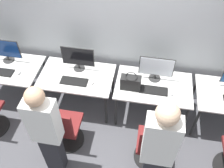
{
  "coord_description": "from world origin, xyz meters",
  "views": [
    {
      "loc": [
        0.42,
        -2.27,
        3.47
      ],
      "look_at": [
        0.0,
        0.15,
        0.85
      ],
      "focal_mm": 40.0,
      "sensor_mm": 36.0,
      "label": 1
    }
  ],
  "objects_px": {
    "monitor_left": "(78,58)",
    "mouse_right": "(171,94)",
    "monitor_right": "(156,68)",
    "office_chair_left": "(65,129)",
    "office_chair_right": "(152,147)",
    "person_right": "(158,150)",
    "keyboard_left": "(74,81)",
    "person_left": "(46,131)",
    "monitor_far_left": "(5,50)",
    "mouse_far_left": "(18,73)",
    "keyboard_right": "(153,90)",
    "keyboard_far_left": "(0,72)",
    "mouse_left": "(92,82)",
    "handbag": "(131,82)"
  },
  "relations": [
    {
      "from": "monitor_left",
      "to": "mouse_right",
      "type": "distance_m",
      "value": 1.52
    },
    {
      "from": "monitor_right",
      "to": "mouse_right",
      "type": "distance_m",
      "value": 0.44
    },
    {
      "from": "office_chair_left",
      "to": "office_chair_right",
      "type": "distance_m",
      "value": 1.28
    },
    {
      "from": "monitor_right",
      "to": "person_right",
      "type": "distance_m",
      "value": 1.39
    },
    {
      "from": "keyboard_left",
      "to": "mouse_right",
      "type": "distance_m",
      "value": 1.47
    },
    {
      "from": "person_left",
      "to": "mouse_right",
      "type": "xyz_separation_m",
      "value": [
        1.5,
        1.03,
        -0.18
      ]
    },
    {
      "from": "monitor_far_left",
      "to": "mouse_right",
      "type": "xyz_separation_m",
      "value": [
        2.68,
        -0.3,
        -0.2
      ]
    },
    {
      "from": "mouse_far_left",
      "to": "person_right",
      "type": "bearing_deg",
      "value": -26.89
    },
    {
      "from": "monitor_far_left",
      "to": "monitor_right",
      "type": "height_order",
      "value": "same"
    },
    {
      "from": "keyboard_left",
      "to": "monitor_left",
      "type": "bearing_deg",
      "value": 90.0
    },
    {
      "from": "mouse_far_left",
      "to": "keyboard_left",
      "type": "relative_size",
      "value": 0.22
    },
    {
      "from": "mouse_far_left",
      "to": "keyboard_right",
      "type": "height_order",
      "value": "mouse_far_left"
    },
    {
      "from": "office_chair_right",
      "to": "monitor_far_left",
      "type": "bearing_deg",
      "value": 157.66
    },
    {
      "from": "keyboard_far_left",
      "to": "mouse_far_left",
      "type": "bearing_deg",
      "value": 5.42
    },
    {
      "from": "mouse_far_left",
      "to": "mouse_left",
      "type": "height_order",
      "value": "same"
    },
    {
      "from": "monitor_far_left",
      "to": "keyboard_right",
      "type": "distance_m",
      "value": 2.45
    },
    {
      "from": "mouse_far_left",
      "to": "monitor_right",
      "type": "distance_m",
      "value": 2.15
    },
    {
      "from": "keyboard_left",
      "to": "person_right",
      "type": "height_order",
      "value": "person_right"
    },
    {
      "from": "mouse_right",
      "to": "handbag",
      "type": "height_order",
      "value": "handbag"
    },
    {
      "from": "office_chair_left",
      "to": "office_chair_right",
      "type": "height_order",
      "value": "same"
    },
    {
      "from": "keyboard_left",
      "to": "mouse_right",
      "type": "bearing_deg",
      "value": 0.01
    },
    {
      "from": "monitor_left",
      "to": "handbag",
      "type": "distance_m",
      "value": 0.92
    },
    {
      "from": "keyboard_left",
      "to": "keyboard_right",
      "type": "bearing_deg",
      "value": 1.22
    },
    {
      "from": "office_chair_right",
      "to": "person_left",
      "type": "bearing_deg",
      "value": -167.31
    },
    {
      "from": "monitor_left",
      "to": "handbag",
      "type": "xyz_separation_m",
      "value": [
        0.87,
        -0.28,
        -0.11
      ]
    },
    {
      "from": "office_chair_right",
      "to": "mouse_left",
      "type": "bearing_deg",
      "value": 143.35
    },
    {
      "from": "mouse_far_left",
      "to": "person_right",
      "type": "distance_m",
      "value": 2.49
    },
    {
      "from": "keyboard_right",
      "to": "keyboard_left",
      "type": "bearing_deg",
      "value": -178.78
    },
    {
      "from": "mouse_left",
      "to": "person_right",
      "type": "xyz_separation_m",
      "value": [
        1.02,
        -1.11,
        0.26
      ]
    },
    {
      "from": "office_chair_left",
      "to": "monitor_right",
      "type": "xyz_separation_m",
      "value": [
        1.2,
        0.95,
        0.54
      ]
    },
    {
      "from": "keyboard_far_left",
      "to": "mouse_far_left",
      "type": "height_order",
      "value": "mouse_far_left"
    },
    {
      "from": "keyboard_far_left",
      "to": "person_right",
      "type": "height_order",
      "value": "person_right"
    },
    {
      "from": "monitor_left",
      "to": "office_chair_right",
      "type": "height_order",
      "value": "monitor_left"
    },
    {
      "from": "keyboard_left",
      "to": "mouse_right",
      "type": "height_order",
      "value": "mouse_right"
    },
    {
      "from": "handbag",
      "to": "keyboard_far_left",
      "type": "bearing_deg",
      "value": -179.22
    },
    {
      "from": "keyboard_far_left",
      "to": "office_chair_right",
      "type": "bearing_deg",
      "value": -16.24
    },
    {
      "from": "keyboard_right",
      "to": "office_chair_left",
      "type": "bearing_deg",
      "value": -150.37
    },
    {
      "from": "mouse_far_left",
      "to": "keyboard_right",
      "type": "xyz_separation_m",
      "value": [
        2.13,
        0.0,
        -0.01
      ]
    },
    {
      "from": "keyboard_far_left",
      "to": "keyboard_left",
      "type": "height_order",
      "value": "same"
    },
    {
      "from": "monitor_far_left",
      "to": "mouse_right",
      "type": "height_order",
      "value": "monitor_far_left"
    },
    {
      "from": "monitor_right",
      "to": "handbag",
      "type": "relative_size",
      "value": 1.73
    },
    {
      "from": "office_chair_right",
      "to": "handbag",
      "type": "relative_size",
      "value": 3.05
    },
    {
      "from": "monitor_left",
      "to": "person_left",
      "type": "height_order",
      "value": "person_left"
    },
    {
      "from": "person_left",
      "to": "keyboard_left",
      "type": "bearing_deg",
      "value": 88.28
    },
    {
      "from": "mouse_far_left",
      "to": "office_chair_left",
      "type": "xyz_separation_m",
      "value": [
        0.93,
        -0.68,
        -0.34
      ]
    },
    {
      "from": "keyboard_right",
      "to": "handbag",
      "type": "relative_size",
      "value": 1.39
    },
    {
      "from": "mouse_left",
      "to": "office_chair_right",
      "type": "height_order",
      "value": "office_chair_right"
    },
    {
      "from": "monitor_left",
      "to": "office_chair_left",
      "type": "xyz_separation_m",
      "value": [
        0.01,
        -0.96,
        -0.54
      ]
    },
    {
      "from": "keyboard_left",
      "to": "mouse_far_left",
      "type": "bearing_deg",
      "value": 178.43
    },
    {
      "from": "monitor_left",
      "to": "person_left",
      "type": "xyz_separation_m",
      "value": [
        -0.03,
        -1.33,
        -0.02
      ]
    }
  ]
}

